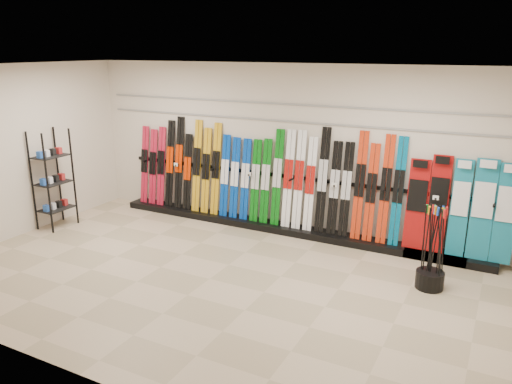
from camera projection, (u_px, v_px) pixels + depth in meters
The scene contains 12 objects.
floor at pixel (210, 279), 7.29m from camera, with size 8.00×8.00×0.00m, color tan.
back_wall at pixel (282, 148), 9.00m from camera, with size 8.00×8.00×0.00m, color beige.
left_wall at pixel (12, 153), 8.63m from camera, with size 5.00×5.00×0.00m, color beige.
ceiling at pixel (204, 68), 6.45m from camera, with size 8.00×8.00×0.00m, color silver.
ski_rack_base at pixel (287, 229), 9.12m from camera, with size 8.00×0.40×0.12m, color black.
skis at pixel (257, 177), 9.20m from camera, with size 5.36×0.27×1.83m.
snowboards at pixel (460, 208), 7.69m from camera, with size 1.59×0.24×1.55m.
accessory_rack at pixel (53, 179), 9.18m from camera, with size 0.40×0.60×1.83m, color black.
pole_bin at pixel (430, 280), 6.99m from camera, with size 0.39×0.39×0.25m, color black.
ski_poles at pixel (434, 247), 6.86m from camera, with size 0.31×0.24×1.18m.
slatwall_rail_0 at pixel (282, 121), 8.84m from camera, with size 7.60×0.02×0.03m, color gray.
slatwall_rail_1 at pixel (282, 104), 8.76m from camera, with size 7.60×0.02×0.03m, color gray.
Camera 1 is at (3.65, -5.59, 3.26)m, focal length 35.00 mm.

